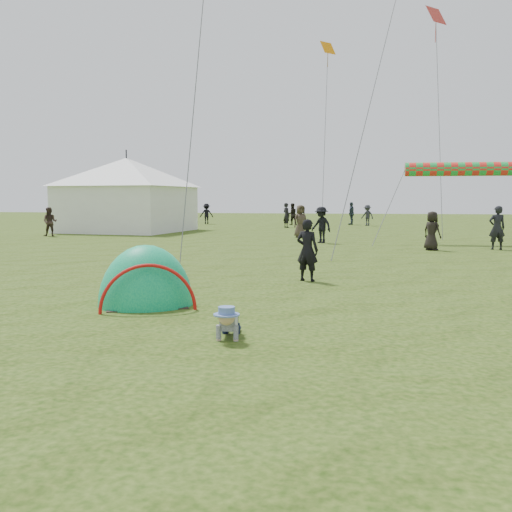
% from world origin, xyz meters
% --- Properties ---
extents(ground, '(140.00, 140.00, 0.00)m').
position_xyz_m(ground, '(0.00, 0.00, 0.00)').
color(ground, '#173308').
extents(crawling_toddler, '(0.55, 0.74, 0.54)m').
position_xyz_m(crawling_toddler, '(-0.63, -0.50, 0.27)').
color(crawling_toddler, black).
rests_on(crawling_toddler, ground).
extents(popup_tent, '(2.31, 2.14, 2.40)m').
position_xyz_m(popup_tent, '(-2.80, 1.86, 0.00)').
color(popup_tent, '#00845E').
rests_on(popup_tent, ground).
extents(standing_adult, '(0.67, 0.55, 1.58)m').
position_xyz_m(standing_adult, '(0.07, 5.69, 0.79)').
color(standing_adult, black).
rests_on(standing_adult, ground).
extents(event_marquee, '(8.09, 8.09, 4.96)m').
position_xyz_m(event_marquee, '(-12.88, 25.65, 2.48)').
color(event_marquee, white).
rests_on(event_marquee, ground).
extents(crowd_person_0, '(0.69, 0.48, 1.79)m').
position_xyz_m(crowd_person_0, '(7.02, 15.84, 0.90)').
color(crowd_person_0, black).
rests_on(crowd_person_0, ground).
extents(crowd_person_2, '(0.71, 1.13, 1.79)m').
position_xyz_m(crowd_person_2, '(1.12, 37.05, 0.90)').
color(crowd_person_2, '#2C3946').
rests_on(crowd_person_2, ground).
extents(crowd_person_3, '(1.26, 1.16, 1.70)m').
position_xyz_m(crowd_person_3, '(-0.24, 18.18, 0.85)').
color(crowd_person_3, black).
rests_on(crowd_person_3, ground).
extents(crowd_person_4, '(0.97, 0.94, 1.68)m').
position_xyz_m(crowd_person_4, '(-16.72, 25.57, 0.84)').
color(crowd_person_4, black).
rests_on(crowd_person_4, ground).
extents(crowd_person_6, '(0.74, 0.76, 1.76)m').
position_xyz_m(crowd_person_6, '(-3.44, 31.80, 0.88)').
color(crowd_person_6, black).
rests_on(crowd_person_6, ground).
extents(crowd_person_7, '(1.02, 0.94, 1.70)m').
position_xyz_m(crowd_person_7, '(-3.46, 35.82, 0.85)').
color(crowd_person_7, black).
rests_on(crowd_person_7, ground).
extents(crowd_person_9, '(1.21, 0.91, 1.66)m').
position_xyz_m(crowd_person_9, '(-10.52, 36.41, 0.83)').
color(crowd_person_9, black).
rests_on(crowd_person_9, ground).
extents(crowd_person_10, '(0.90, 0.90, 1.58)m').
position_xyz_m(crowd_person_10, '(4.37, 15.14, 0.79)').
color(crowd_person_10, black).
rests_on(crowd_person_10, ground).
extents(crowd_person_11, '(1.69, 0.89, 1.74)m').
position_xyz_m(crowd_person_11, '(-16.41, 27.78, 0.87)').
color(crowd_person_11, black).
rests_on(crowd_person_11, ground).
extents(crowd_person_13, '(0.89, 0.76, 1.60)m').
position_xyz_m(crowd_person_13, '(-15.25, 20.37, 0.80)').
color(crowd_person_13, '#362722').
rests_on(crowd_person_13, ground).
extents(crowd_person_14, '(0.98, 0.94, 1.64)m').
position_xyz_m(crowd_person_14, '(-15.84, 35.41, 0.82)').
color(crowd_person_14, '#2A3C43').
rests_on(crowd_person_14, ground).
extents(crowd_person_15, '(1.18, 1.04, 1.59)m').
position_xyz_m(crowd_person_15, '(2.33, 35.61, 0.79)').
color(crowd_person_15, '#25262D').
rests_on(crowd_person_15, ground).
extents(crowd_person_16, '(1.02, 0.94, 1.74)m').
position_xyz_m(crowd_person_16, '(-1.53, 21.66, 0.87)').
color(crowd_person_16, '#3E3328').
rests_on(crowd_person_16, ground).
extents(rainbow_tube_kite, '(6.50, 0.64, 0.64)m').
position_xyz_m(rainbow_tube_kite, '(6.83, 18.91, 3.43)').
color(rainbow_tube_kite, red).
extents(diamond_kite_0, '(1.27, 1.27, 1.04)m').
position_xyz_m(diamond_kite_0, '(5.68, 25.98, 12.41)').
color(diamond_kite_0, red).
extents(diamond_kite_7, '(0.98, 0.98, 0.80)m').
position_xyz_m(diamond_kite_7, '(-0.47, 27.79, 11.34)').
color(diamond_kite_7, orange).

